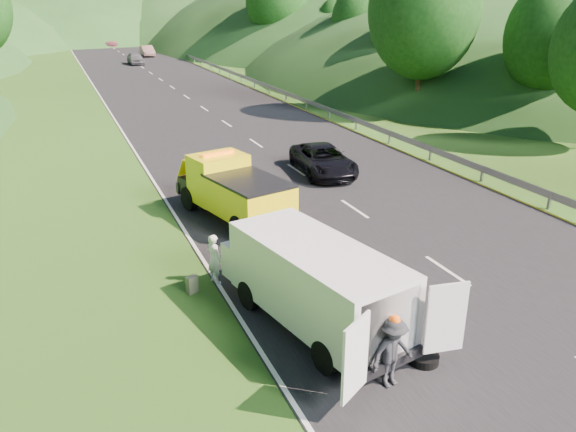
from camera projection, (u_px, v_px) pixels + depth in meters
name	position (u px, v px, depth m)	size (l,w,h in m)	color
ground	(333.00, 261.00, 18.28)	(320.00, 320.00, 0.00)	#38661E
road_surface	(172.00, 87.00, 53.77)	(14.00, 200.00, 0.02)	black
guardrail	(212.00, 70.00, 67.14)	(0.06, 140.00, 1.52)	gray
tree_line_right	(286.00, 60.00, 78.14)	(14.00, 140.00, 14.00)	#205318
hills_backdrop	(107.00, 33.00, 136.52)	(201.00, 288.60, 44.00)	#2D5B23
tow_truck	(233.00, 189.00, 21.42)	(3.35, 6.02, 2.45)	black
white_van	(313.00, 280.00, 14.29)	(4.02, 6.91, 2.31)	black
woman	(216.00, 282.00, 16.94)	(0.56, 0.41, 1.55)	white
child	(263.00, 286.00, 16.73)	(0.43, 0.34, 0.89)	#C6C76A
worker	(390.00, 385.00, 12.45)	(1.08, 0.62, 1.67)	black
suitcase	(192.00, 285.00, 16.26)	(0.33, 0.18, 0.53)	#616249
spare_tire	(423.00, 362.00, 13.22)	(0.72, 0.72, 0.20)	black
passing_suv	(323.00, 174.00, 27.41)	(2.27, 4.92, 1.37)	black
dist_car_a	(136.00, 65.00, 72.36)	(1.78, 4.42, 1.51)	#4A4A4F
dist_car_b	(148.00, 57.00, 82.26)	(1.62, 4.65, 1.53)	brown
dist_car_c	(111.00, 47.00, 98.61)	(2.18, 5.35, 1.55)	#9C4E58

